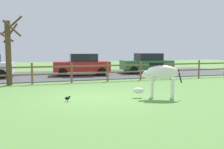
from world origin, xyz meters
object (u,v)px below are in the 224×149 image
zebra (160,75)px  parked_car_green (147,63)px  crow_on_grass (68,98)px  bare_tree (8,50)px  parked_car_red (82,64)px

zebra → parked_car_green: parked_car_green is taller
crow_on_grass → bare_tree: bearing=113.0°
parked_car_red → bare_tree: bearing=-143.1°
crow_on_grass → parked_car_green: (7.73, 9.11, 0.72)m
crow_on_grass → parked_car_red: parked_car_red is taller
zebra → parked_car_red: bearing=97.1°
parked_car_green → bare_tree: bearing=-159.6°
parked_car_green → crow_on_grass: bearing=-130.3°
crow_on_grass → parked_car_red: size_ratio=0.05×
bare_tree → parked_car_red: size_ratio=0.91×
parked_car_red → parked_car_green: bearing=2.1°
zebra → crow_on_grass: zebra is taller
parked_car_green → parked_car_red: size_ratio=0.99×
crow_on_grass → parked_car_green: 11.97m
parked_car_green → parked_car_red: bearing=-177.9°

